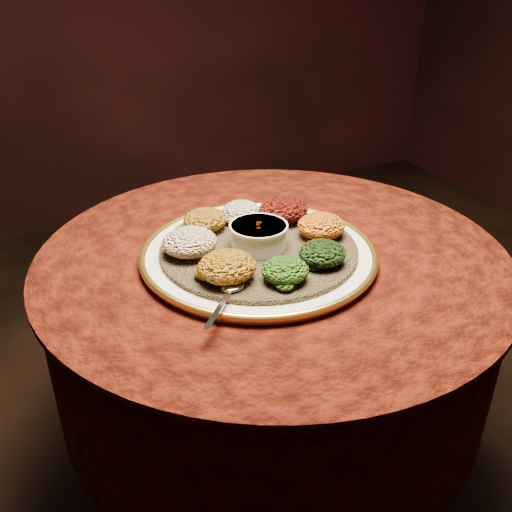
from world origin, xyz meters
name	(u,v)px	position (x,y,z in m)	size (l,w,h in m)	color
table	(271,323)	(0.00, 0.00, 0.55)	(0.96, 0.96, 0.73)	black
platter	(259,254)	(-0.04, -0.02, 0.75)	(0.50, 0.50, 0.02)	silver
injera	(259,249)	(-0.04, -0.02, 0.76)	(0.39, 0.39, 0.01)	brown
stew_bowl	(259,234)	(-0.04, -0.02, 0.79)	(0.11, 0.11, 0.05)	white
spoon	(230,290)	(-0.16, -0.15, 0.77)	(0.11, 0.12, 0.01)	silver
portion_ayib	(241,211)	(-0.02, 0.12, 0.78)	(0.08, 0.08, 0.04)	beige
portion_kitfo	(284,209)	(0.06, 0.07, 0.79)	(0.11, 0.10, 0.05)	black
portion_tikil	(321,226)	(0.09, -0.03, 0.79)	(0.10, 0.09, 0.05)	#BA7C0F
portion_gomen	(322,253)	(0.04, -0.13, 0.78)	(0.09, 0.09, 0.04)	black
portion_mixveg	(285,270)	(-0.05, -0.15, 0.78)	(0.09, 0.08, 0.04)	#AD450B
portion_kik	(227,267)	(-0.14, -0.11, 0.79)	(0.11, 0.10, 0.05)	#9C620D
portion_timatim	(190,242)	(-0.17, 0.01, 0.79)	(0.11, 0.10, 0.05)	maroon
portion_shiro	(205,220)	(-0.11, 0.10, 0.78)	(0.09, 0.09, 0.04)	#A26113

